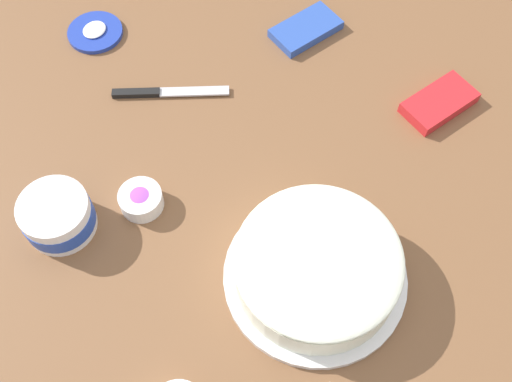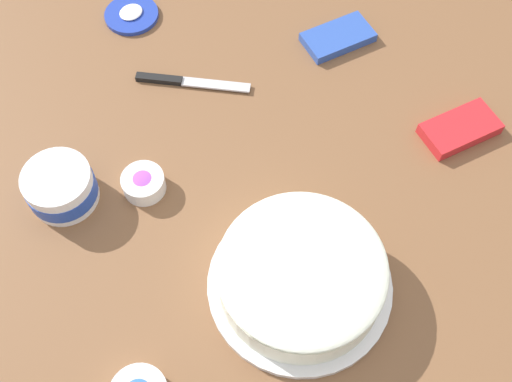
{
  "view_description": "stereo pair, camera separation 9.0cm",
  "coord_description": "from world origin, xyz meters",
  "px_view_note": "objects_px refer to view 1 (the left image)",
  "views": [
    {
      "loc": [
        0.52,
        0.34,
        0.98
      ],
      "look_at": [
        0.05,
        0.09,
        0.04
      ],
      "focal_mm": 42.93,
      "sensor_mm": 36.0,
      "label": 1
    },
    {
      "loc": [
        0.47,
        0.41,
        0.98
      ],
      "look_at": [
        0.05,
        0.09,
        0.04
      ],
      "focal_mm": 42.93,
      "sensor_mm": 36.0,
      "label": 2
    }
  ],
  "objects_px": {
    "frosting_tub_lid": "(95,32)",
    "spreading_knife": "(160,92)",
    "frosted_cake": "(317,268)",
    "candy_box_lower": "(306,29)",
    "candy_box_upper": "(439,103)",
    "sprinkle_bowl_rainbow": "(141,199)",
    "frosting_tub": "(57,216)"
  },
  "relations": [
    {
      "from": "frosting_tub_lid",
      "to": "spreading_knife",
      "type": "height_order",
      "value": "frosting_tub_lid"
    },
    {
      "from": "frosted_cake",
      "to": "frosting_tub_lid",
      "type": "height_order",
      "value": "frosted_cake"
    },
    {
      "from": "candy_box_lower",
      "to": "candy_box_upper",
      "type": "xyz_separation_m",
      "value": [
        0.06,
        0.32,
        0.0
      ]
    },
    {
      "from": "frosting_tub_lid",
      "to": "sprinkle_bowl_rainbow",
      "type": "distance_m",
      "value": 0.44
    },
    {
      "from": "frosted_cake",
      "to": "candy_box_lower",
      "type": "distance_m",
      "value": 0.57
    },
    {
      "from": "frosted_cake",
      "to": "spreading_knife",
      "type": "distance_m",
      "value": 0.5
    },
    {
      "from": "sprinkle_bowl_rainbow",
      "to": "candy_box_upper",
      "type": "relative_size",
      "value": 0.54
    },
    {
      "from": "frosting_tub_lid",
      "to": "candy_box_lower",
      "type": "distance_m",
      "value": 0.45
    },
    {
      "from": "spreading_knife",
      "to": "candy_box_upper",
      "type": "height_order",
      "value": "candy_box_upper"
    },
    {
      "from": "frosted_cake",
      "to": "sprinkle_bowl_rainbow",
      "type": "xyz_separation_m",
      "value": [
        0.02,
        -0.34,
        -0.03
      ]
    },
    {
      "from": "frosting_tub",
      "to": "candy_box_upper",
      "type": "xyz_separation_m",
      "value": [
        -0.57,
        0.5,
        -0.03
      ]
    },
    {
      "from": "frosting_tub",
      "to": "spreading_knife",
      "type": "distance_m",
      "value": 0.33
    },
    {
      "from": "frosted_cake",
      "to": "spreading_knife",
      "type": "relative_size",
      "value": 1.45
    },
    {
      "from": "sprinkle_bowl_rainbow",
      "to": "candy_box_upper",
      "type": "xyz_separation_m",
      "value": [
        -0.47,
        0.4,
        -0.01
      ]
    },
    {
      "from": "frosting_tub_lid",
      "to": "candy_box_lower",
      "type": "height_order",
      "value": "candy_box_lower"
    },
    {
      "from": "candy_box_lower",
      "to": "candy_box_upper",
      "type": "height_order",
      "value": "candy_box_upper"
    },
    {
      "from": "frosting_tub",
      "to": "candy_box_lower",
      "type": "relative_size",
      "value": 0.86
    },
    {
      "from": "frosting_tub",
      "to": "sprinkle_bowl_rainbow",
      "type": "relative_size",
      "value": 1.59
    },
    {
      "from": "candy_box_upper",
      "to": "frosted_cake",
      "type": "bearing_deg",
      "value": 18.1
    },
    {
      "from": "spreading_knife",
      "to": "frosted_cake",
      "type": "bearing_deg",
      "value": 64.54
    },
    {
      "from": "frosted_cake",
      "to": "candy_box_upper",
      "type": "relative_size",
      "value": 2.11
    },
    {
      "from": "frosted_cake",
      "to": "candy_box_lower",
      "type": "height_order",
      "value": "frosted_cake"
    },
    {
      "from": "frosted_cake",
      "to": "frosting_tub_lid",
      "type": "xyz_separation_m",
      "value": [
        -0.29,
        -0.66,
        -0.04
      ]
    },
    {
      "from": "candy_box_lower",
      "to": "sprinkle_bowl_rainbow",
      "type": "bearing_deg",
      "value": 16.74
    },
    {
      "from": "frosting_tub",
      "to": "frosting_tub_lid",
      "type": "height_order",
      "value": "frosting_tub"
    },
    {
      "from": "sprinkle_bowl_rainbow",
      "to": "candy_box_lower",
      "type": "height_order",
      "value": "sprinkle_bowl_rainbow"
    },
    {
      "from": "frosting_tub",
      "to": "sprinkle_bowl_rainbow",
      "type": "height_order",
      "value": "frosting_tub"
    },
    {
      "from": "frosted_cake",
      "to": "candy_box_upper",
      "type": "height_order",
      "value": "frosted_cake"
    },
    {
      "from": "frosted_cake",
      "to": "candy_box_upper",
      "type": "distance_m",
      "value": 0.45
    },
    {
      "from": "sprinkle_bowl_rainbow",
      "to": "frosting_tub",
      "type": "bearing_deg",
      "value": -44.94
    },
    {
      "from": "frosted_cake",
      "to": "frosting_tub",
      "type": "bearing_deg",
      "value": -74.67
    },
    {
      "from": "frosted_cake",
      "to": "sprinkle_bowl_rainbow",
      "type": "relative_size",
      "value": 3.94
    }
  ]
}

